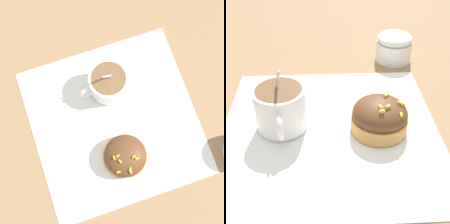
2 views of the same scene
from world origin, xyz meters
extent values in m
plane|color=#93704C|center=(0.00, 0.00, 0.00)|extent=(3.00, 3.00, 0.00)
cube|color=white|center=(0.00, 0.00, 0.00)|extent=(0.35, 0.35, 0.00)
cylinder|color=white|center=(0.07, -0.01, 0.04)|extent=(0.08, 0.08, 0.07)
cylinder|color=brown|center=(0.07, -0.01, 0.06)|extent=(0.07, 0.07, 0.01)
torus|color=white|center=(0.07, 0.03, 0.04)|extent=(0.01, 0.04, 0.04)
ellipsoid|color=silver|center=(0.06, 0.01, 0.01)|extent=(0.03, 0.03, 0.01)
cylinder|color=silver|center=(0.08, -0.02, 0.06)|extent=(0.03, 0.05, 0.09)
cylinder|color=#D19347|center=(-0.07, 0.00, 0.01)|extent=(0.09, 0.09, 0.02)
ellipsoid|color=brown|center=(-0.07, 0.00, 0.03)|extent=(0.08, 0.08, 0.04)
cube|color=yellow|center=(-0.10, 0.02, 0.05)|extent=(0.00, 0.01, 0.00)
cube|color=yellow|center=(-0.07, 0.01, 0.05)|extent=(0.01, 0.01, 0.00)
cube|color=yellow|center=(-0.09, -0.02, 0.05)|extent=(0.00, 0.01, 0.00)
cube|color=yellow|center=(-0.07, 0.02, 0.05)|extent=(0.01, 0.00, 0.00)
cube|color=yellow|center=(-0.08, 0.01, 0.05)|extent=(0.01, 0.01, 0.00)
cube|color=yellow|center=(-0.10, 0.00, 0.05)|extent=(0.01, 0.01, 0.00)
cube|color=yellow|center=(-0.08, -0.01, 0.06)|extent=(0.00, 0.01, 0.00)
cube|color=yellow|center=(-0.11, 0.00, 0.05)|extent=(0.01, 0.00, 0.00)
camera|label=1|loc=(-0.10, 0.04, 0.64)|focal=50.00mm
camera|label=2|loc=(-0.01, 0.37, 0.32)|focal=50.00mm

